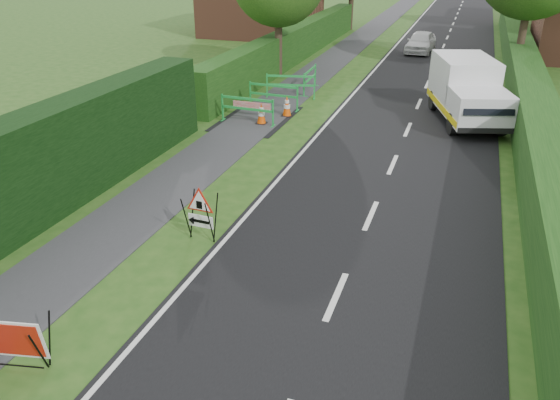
# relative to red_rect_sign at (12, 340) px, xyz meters

# --- Properties ---
(ground) EXTENTS (120.00, 120.00, 0.00)m
(ground) POSITION_rel_red_rect_sign_xyz_m (1.79, 2.42, -0.50)
(ground) COLOR #224A15
(ground) RESTS_ON ground
(road_surface) EXTENTS (6.00, 90.00, 0.02)m
(road_surface) POSITION_rel_red_rect_sign_xyz_m (4.29, 37.42, -0.50)
(road_surface) COLOR black
(road_surface) RESTS_ON ground
(footpath) EXTENTS (2.00, 90.00, 0.02)m
(footpath) POSITION_rel_red_rect_sign_xyz_m (-1.21, 37.42, -0.50)
(footpath) COLOR #2D2D30
(footpath) RESTS_ON ground
(hedge_west_far) EXTENTS (1.00, 24.00, 1.80)m
(hedge_west_far) POSITION_rel_red_rect_sign_xyz_m (-3.21, 24.42, -0.50)
(hedge_west_far) COLOR #14380F
(hedge_west_far) RESTS_ON ground
(hedge_east) EXTENTS (1.20, 50.00, 1.50)m
(hedge_east) POSITION_rel_red_rect_sign_xyz_m (8.29, 18.42, -0.50)
(hedge_east) COLOR #14380F
(hedge_east) RESTS_ON ground
(red_rect_sign) EXTENTS (1.13, 0.83, 0.88)m
(red_rect_sign) POSITION_rel_red_rect_sign_xyz_m (0.00, 0.00, 0.00)
(red_rect_sign) COLOR black
(red_rect_sign) RESTS_ON ground
(triangle_sign) EXTENTS (0.77, 0.77, 1.08)m
(triangle_sign) POSITION_rel_red_rect_sign_xyz_m (0.92, 4.52, 0.25)
(triangle_sign) COLOR black
(triangle_sign) RESTS_ON ground
(works_van) EXTENTS (3.17, 5.11, 2.19)m
(works_van) POSITION_rel_red_rect_sign_xyz_m (6.07, 15.75, 0.65)
(works_van) COLOR silver
(works_van) RESTS_ON ground
(traffic_cone_0) EXTENTS (0.38, 0.38, 0.79)m
(traffic_cone_0) POSITION_rel_red_rect_sign_xyz_m (7.11, 14.58, -0.11)
(traffic_cone_0) COLOR black
(traffic_cone_0) RESTS_ON ground
(traffic_cone_1) EXTENTS (0.38, 0.38, 0.79)m
(traffic_cone_1) POSITION_rel_red_rect_sign_xyz_m (6.54, 16.38, -0.11)
(traffic_cone_1) COLOR black
(traffic_cone_1) RESTS_ON ground
(traffic_cone_2) EXTENTS (0.38, 0.38, 0.79)m
(traffic_cone_2) POSITION_rel_red_rect_sign_xyz_m (6.51, 17.66, -0.11)
(traffic_cone_2) COLOR black
(traffic_cone_2) RESTS_ON ground
(traffic_cone_3) EXTENTS (0.38, 0.38, 0.79)m
(traffic_cone_3) POSITION_rel_red_rect_sign_xyz_m (-0.83, 12.90, -0.11)
(traffic_cone_3) COLOR black
(traffic_cone_3) RESTS_ON ground
(traffic_cone_4) EXTENTS (0.38, 0.38, 0.79)m
(traffic_cone_4) POSITION_rel_red_rect_sign_xyz_m (-0.26, 14.10, -0.11)
(traffic_cone_4) COLOR black
(traffic_cone_4) RESTS_ON ground
(ped_barrier_0) EXTENTS (2.07, 0.44, 1.00)m
(ped_barrier_0) POSITION_rel_red_rect_sign_xyz_m (-1.32, 12.75, 0.13)
(ped_barrier_0) COLOR green
(ped_barrier_0) RESTS_ON ground
(ped_barrier_1) EXTENTS (2.07, 0.45, 1.00)m
(ped_barrier_1) POSITION_rel_red_rect_sign_xyz_m (-1.08, 14.88, 0.13)
(ped_barrier_1) COLOR green
(ped_barrier_1) RESTS_ON ground
(ped_barrier_2) EXTENTS (2.09, 0.78, 1.00)m
(ped_barrier_2) POSITION_rel_red_rect_sign_xyz_m (-0.95, 16.64, 0.13)
(ped_barrier_2) COLOR green
(ped_barrier_2) RESTS_ON ground
(ped_barrier_3) EXTENTS (0.43, 2.07, 1.00)m
(ped_barrier_3) POSITION_rel_red_rect_sign_xyz_m (-0.50, 17.99, 0.13)
(ped_barrier_3) COLOR green
(ped_barrier_3) RESTS_ON ground
(redwhite_plank) EXTENTS (1.50, 0.06, 0.25)m
(redwhite_plank) POSITION_rel_red_rect_sign_xyz_m (-1.47, 13.55, -0.50)
(redwhite_plank) COLOR red
(redwhite_plank) RESTS_ON ground
(hatchback_car) EXTENTS (1.66, 3.64, 1.21)m
(hatchback_car) POSITION_rel_red_rect_sign_xyz_m (3.10, 28.89, 0.10)
(hatchback_car) COLOR white
(hatchback_car) RESTS_ON ground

